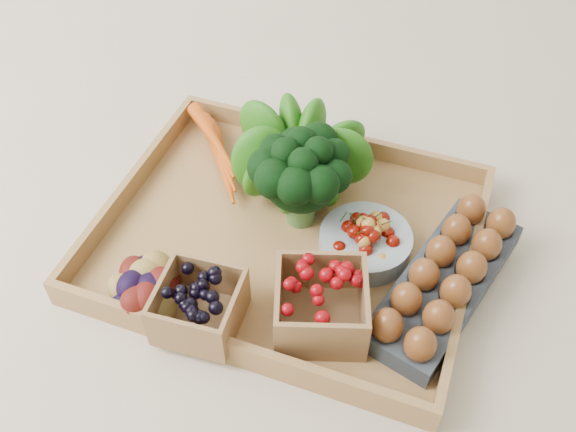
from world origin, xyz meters
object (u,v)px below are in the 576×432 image
(tray, at_px, (288,239))
(broccoli, at_px, (301,192))
(egg_carton, at_px, (444,284))
(cherry_bowl, at_px, (365,243))

(tray, xyz_separation_m, broccoli, (0.01, 0.04, 0.07))
(broccoli, bearing_deg, egg_carton, -15.02)
(cherry_bowl, relative_size, egg_carton, 0.46)
(tray, bearing_deg, cherry_bowl, 5.64)
(tray, bearing_deg, egg_carton, -5.33)
(egg_carton, bearing_deg, tray, -169.67)
(broccoli, bearing_deg, tray, -98.24)
(tray, bearing_deg, broccoli, 81.76)
(tray, xyz_separation_m, egg_carton, (0.24, -0.02, 0.02))
(broccoli, xyz_separation_m, egg_carton, (0.24, -0.06, -0.04))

